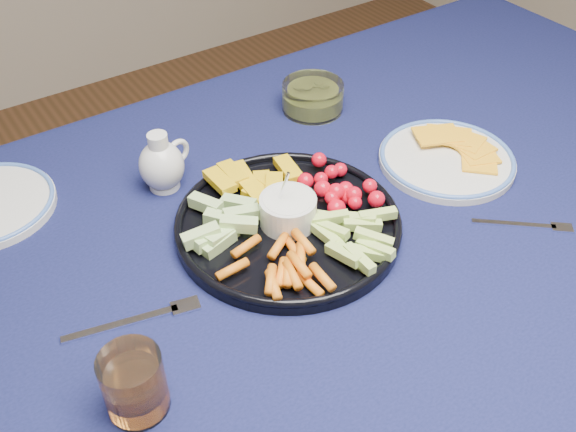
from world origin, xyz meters
TOP-DOWN VIEW (x-y plane):
  - dining_table at (0.00, 0.00)m, footprint 1.67×1.07m
  - crudite_platter at (-0.08, 0.08)m, footprint 0.33×0.33m
  - creamer_pitcher at (-0.18, 0.27)m, footprint 0.09×0.07m
  - pickle_bowl at (0.15, 0.33)m, footprint 0.11×0.11m
  - cheese_plate at (0.23, 0.07)m, footprint 0.22×0.22m
  - juice_tumbler at (-0.37, -0.07)m, footprint 0.07×0.07m
  - fork_left at (-0.32, 0.04)m, footprint 0.17×0.06m
  - fork_right at (0.23, -0.12)m, footprint 0.12×0.11m

SIDE VIEW (x-z plane):
  - dining_table at x=0.00m, z-range 0.29..1.03m
  - fork_right at x=0.23m, z-range 0.75..0.75m
  - fork_left at x=-0.32m, z-range 0.75..0.75m
  - cheese_plate at x=0.23m, z-range 0.74..0.77m
  - crudite_platter at x=-0.08m, z-range 0.71..0.82m
  - pickle_bowl at x=0.15m, z-range 0.74..0.80m
  - juice_tumbler at x=-0.37m, z-range 0.74..0.82m
  - creamer_pitcher at x=-0.18m, z-range 0.74..0.84m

